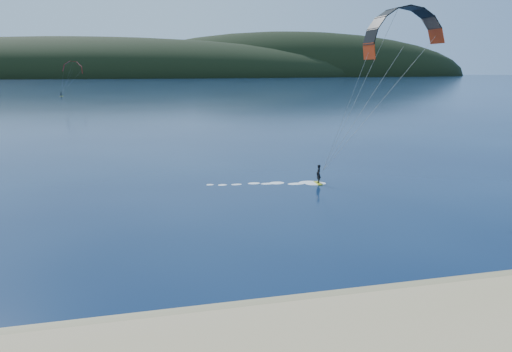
# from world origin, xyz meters

# --- Properties ---
(wet_sand) EXTENTS (220.00, 2.50, 0.10)m
(wet_sand) POSITION_xyz_m (0.00, 4.50, 0.05)
(wet_sand) COLOR #917E54
(wet_sand) RESTS_ON ground
(headland) EXTENTS (1200.00, 310.00, 140.00)m
(headland) POSITION_xyz_m (0.63, 745.28, 0.00)
(headland) COLOR black
(headland) RESTS_ON ground
(kitesurfer_near) EXTENTS (20.39, 6.38, 14.96)m
(kitesurfer_near) POSITION_xyz_m (20.54, 24.33, 11.91)
(kitesurfer_near) COLOR gold
(kitesurfer_near) RESTS_ON ground
(kitesurfer_far) EXTENTS (10.05, 6.25, 12.42)m
(kitesurfer_far) POSITION_xyz_m (-24.41, 192.97, 10.05)
(kitesurfer_far) COLOR gold
(kitesurfer_far) RESTS_ON ground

